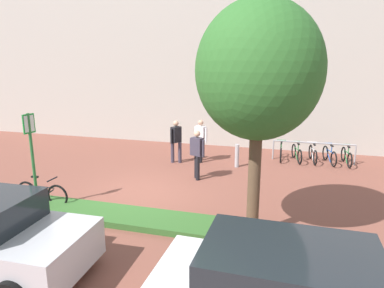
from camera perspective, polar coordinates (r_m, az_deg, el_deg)
The scene contains 11 objects.
ground_plane at distance 11.02m, azimuth -7.79°, elevation -7.94°, with size 60.00×60.00×0.00m, color brown.
building_facade at distance 17.21m, azimuth 1.81°, elevation 16.83°, with size 28.00×1.20×10.00m, color #B2ADA3.
planter_strip at distance 9.82m, azimuth -16.57°, elevation -10.66°, with size 7.00×1.10×0.16m, color #336028.
tree_sidewalk at distance 7.52m, azimuth 10.94°, elevation 11.61°, with size 2.68×2.68×5.29m.
parking_sign_post at distance 10.25m, azimuth -24.89°, elevation -0.57°, with size 0.09×0.36×2.68m.
bike_at_sign at distance 10.80m, azimuth -23.44°, elevation -7.47°, with size 1.68×0.42×0.86m.
bike_rack_cluster at distance 14.86m, azimuth 19.27°, elevation -1.52°, with size 3.21×1.59×0.83m.
bollard_steel at distance 13.46m, azimuth 7.41°, elevation -1.93°, with size 0.16×0.16×0.90m, color #ADADB2.
person_suited_dark at distance 11.86m, azimuth 0.84°, elevation -1.26°, with size 0.57×0.37×1.72m.
person_casual_tan at distance 13.96m, azimuth 1.44°, elevation 1.00°, with size 0.58×0.46×1.72m.
person_suited_navy at distance 13.82m, azimuth -2.64°, elevation 0.86°, with size 0.43×0.56×1.72m.
Camera 1 is at (4.21, -9.37, 4.02)m, focal length 32.42 mm.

